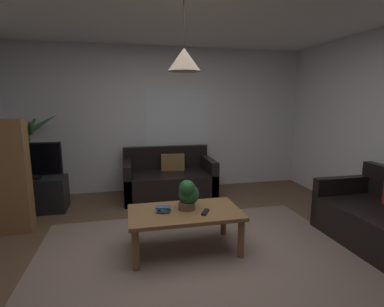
# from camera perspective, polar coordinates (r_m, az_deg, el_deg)

# --- Properties ---
(floor) EXTENTS (5.18, 5.09, 0.02)m
(floor) POSITION_cam_1_polar(r_m,az_deg,el_deg) (3.27, 1.23, -19.57)
(floor) COLOR brown
(floor) RESTS_ON ground
(rug) EXTENTS (3.37, 2.80, 0.01)m
(rug) POSITION_cam_1_polar(r_m,az_deg,el_deg) (3.10, 2.19, -21.12)
(rug) COLOR gray
(rug) RESTS_ON ground
(wall_back) EXTENTS (5.30, 0.06, 2.55)m
(wall_back) POSITION_cam_1_polar(r_m,az_deg,el_deg) (5.38, -5.38, 6.52)
(wall_back) COLOR silver
(wall_back) RESTS_ON ground
(window_pane) EXTENTS (1.16, 0.01, 1.03)m
(window_pane) POSITION_cam_1_polar(r_m,az_deg,el_deg) (5.39, -2.83, 6.95)
(window_pane) COLOR white
(couch_under_window) EXTENTS (1.49, 0.85, 0.82)m
(couch_under_window) POSITION_cam_1_polar(r_m,az_deg,el_deg) (5.04, -4.48, -5.26)
(couch_under_window) COLOR black
(couch_under_window) RESTS_ON ground
(coffee_table) EXTENTS (1.19, 0.68, 0.45)m
(coffee_table) POSITION_cam_1_polar(r_m,az_deg,el_deg) (3.23, -1.39, -12.12)
(coffee_table) COLOR olive
(coffee_table) RESTS_ON ground
(book_on_table_0) EXTENTS (0.15, 0.14, 0.02)m
(book_on_table_0) POSITION_cam_1_polar(r_m,az_deg,el_deg) (3.18, -5.53, -11.08)
(book_on_table_0) COLOR #2D4C8C
(book_on_table_0) RESTS_ON coffee_table
(book_on_table_1) EXTENTS (0.14, 0.14, 0.02)m
(book_on_table_1) POSITION_cam_1_polar(r_m,az_deg,el_deg) (3.18, -5.40, -10.65)
(book_on_table_1) COLOR #387247
(book_on_table_1) RESTS_ON coffee_table
(book_on_table_2) EXTENTS (0.17, 0.12, 0.02)m
(book_on_table_2) POSITION_cam_1_polar(r_m,az_deg,el_deg) (3.16, -5.64, -10.35)
(book_on_table_2) COLOR #2D4C8C
(book_on_table_2) RESTS_ON coffee_table
(remote_on_table_0) EXTENTS (0.12, 0.16, 0.02)m
(remote_on_table_0) POSITION_cam_1_polar(r_m,az_deg,el_deg) (3.14, 2.58, -11.26)
(remote_on_table_0) COLOR black
(remote_on_table_0) RESTS_ON coffee_table
(potted_plant_on_table) EXTENTS (0.23, 0.25, 0.33)m
(potted_plant_on_table) POSITION_cam_1_polar(r_m,az_deg,el_deg) (3.20, -0.79, -7.79)
(potted_plant_on_table) COLOR brown
(potted_plant_on_table) RESTS_ON coffee_table
(tv_stand) EXTENTS (0.90, 0.44, 0.50)m
(tv_stand) POSITION_cam_1_polar(r_m,az_deg,el_deg) (4.94, -28.27, -7.10)
(tv_stand) COLOR black
(tv_stand) RESTS_ON ground
(tv) EXTENTS (0.85, 0.16, 0.53)m
(tv) POSITION_cam_1_polar(r_m,az_deg,el_deg) (4.80, -28.85, -1.20)
(tv) COLOR black
(tv) RESTS_ON tv_stand
(potted_palm_corner) EXTENTS (0.78, 0.79, 1.46)m
(potted_palm_corner) POSITION_cam_1_polar(r_m,az_deg,el_deg) (5.37, -28.61, -1.86)
(potted_palm_corner) COLOR #4C4C51
(potted_palm_corner) RESTS_ON ground
(pendant_lamp) EXTENTS (0.33, 0.33, 0.65)m
(pendant_lamp) POSITION_cam_1_polar(r_m,az_deg,el_deg) (3.02, -1.53, 17.75)
(pendant_lamp) COLOR black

